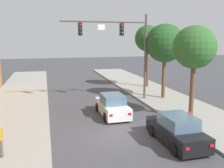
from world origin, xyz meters
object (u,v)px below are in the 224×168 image
traffic_signal_mast (122,41)px  fire_hydrant (189,117)px  car_lead_white (112,106)px  car_following_black (177,131)px  street_tree_second (165,43)px  street_tree_nearest (195,48)px  street_tree_third (148,39)px

traffic_signal_mast → fire_hydrant: traffic_signal_mast is taller
traffic_signal_mast → car_lead_white: size_ratio=1.77×
car_lead_white → fire_hydrant: car_lead_white is taller
car_lead_white → car_following_black: size_ratio=1.00×
car_following_black → fire_hydrant: (2.37, 2.55, -0.22)m
car_following_black → street_tree_second: size_ratio=0.63×
traffic_signal_mast → car_lead_white: traffic_signal_mast is taller
fire_hydrant → street_tree_nearest: street_tree_nearest is taller
car_following_black → street_tree_third: 16.30m
car_lead_white → fire_hydrant: (4.42, -3.16, -0.22)m
car_following_black → street_tree_third: (4.51, 14.91, 4.79)m
traffic_signal_mast → street_tree_nearest: bearing=-60.9°
car_following_black → fire_hydrant: 3.49m
street_tree_third → street_tree_second: bearing=-97.1°
car_following_black → street_tree_nearest: bearing=49.2°
traffic_signal_mast → car_following_black: bearing=-89.2°
traffic_signal_mast → street_tree_third: bearing=49.1°
street_tree_nearest → street_tree_second: (0.66, 5.72, 0.17)m
street_tree_nearest → street_tree_third: street_tree_third is taller
traffic_signal_mast → fire_hydrant: size_ratio=10.46×
traffic_signal_mast → street_tree_third: size_ratio=1.09×
car_lead_white → car_following_black: 6.07m
car_following_black → street_tree_nearest: street_tree_nearest is taller
fire_hydrant → street_tree_nearest: 4.65m
fire_hydrant → street_tree_second: 8.37m
fire_hydrant → street_tree_second: size_ratio=0.11×
car_lead_white → street_tree_third: bearing=54.5°
traffic_signal_mast → car_following_black: traffic_signal_mast is taller
street_tree_nearest → car_lead_white: bearing=158.5°
car_lead_white → street_tree_second: (5.87, 3.66, 4.41)m
street_tree_second → car_following_black: bearing=-112.2°
car_lead_white → fire_hydrant: bearing=-35.6°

